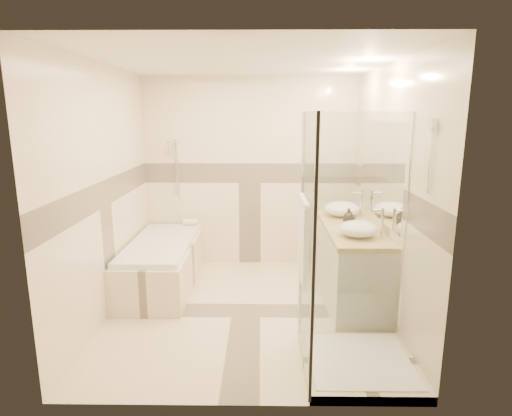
{
  "coord_description": "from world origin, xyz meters",
  "views": [
    {
      "loc": [
        0.16,
        -4.15,
        2.02
      ],
      "look_at": [
        0.1,
        0.25,
        1.05
      ],
      "focal_mm": 30.0,
      "sensor_mm": 36.0,
      "label": 1
    }
  ],
  "objects_px": {
    "shower_enclosure": "(345,307)",
    "amenity_bottle_a": "(351,220)",
    "vanity": "(349,263)",
    "vessel_sink_far": "(358,229)",
    "amenity_bottle_b": "(349,216)",
    "vessel_sink_near": "(342,209)",
    "bathtub": "(162,262)"
  },
  "relations": [
    {
      "from": "shower_enclosure",
      "to": "amenity_bottle_a",
      "type": "xyz_separation_m",
      "value": [
        0.27,
        1.2,
        0.43
      ]
    },
    {
      "from": "vanity",
      "to": "shower_enclosure",
      "type": "relative_size",
      "value": 0.79
    },
    {
      "from": "vessel_sink_far",
      "to": "amenity_bottle_b",
      "type": "distance_m",
      "value": 0.48
    },
    {
      "from": "amenity_bottle_a",
      "to": "vanity",
      "type": "bearing_deg",
      "value": 74.77
    },
    {
      "from": "vessel_sink_near",
      "to": "amenity_bottle_b",
      "type": "distance_m",
      "value": 0.39
    },
    {
      "from": "vanity",
      "to": "amenity_bottle_b",
      "type": "xyz_separation_m",
      "value": [
        -0.02,
        0.06,
        0.51
      ]
    },
    {
      "from": "amenity_bottle_b",
      "to": "bathtub",
      "type": "bearing_deg",
      "value": 172.37
    },
    {
      "from": "bathtub",
      "to": "amenity_bottle_b",
      "type": "relative_size",
      "value": 9.82
    },
    {
      "from": "vessel_sink_far",
      "to": "amenity_bottle_a",
      "type": "relative_size",
      "value": 2.27
    },
    {
      "from": "bathtub",
      "to": "shower_enclosure",
      "type": "xyz_separation_m",
      "value": [
        1.86,
        -1.62,
        0.2
      ]
    },
    {
      "from": "amenity_bottle_a",
      "to": "vessel_sink_near",
      "type": "bearing_deg",
      "value": 90.0
    },
    {
      "from": "vessel_sink_far",
      "to": "amenity_bottle_a",
      "type": "bearing_deg",
      "value": 90.0
    },
    {
      "from": "vanity",
      "to": "amenity_bottle_b",
      "type": "height_order",
      "value": "amenity_bottle_b"
    },
    {
      "from": "bathtub",
      "to": "vanity",
      "type": "distance_m",
      "value": 2.18
    },
    {
      "from": "amenity_bottle_b",
      "to": "vessel_sink_near",
      "type": "bearing_deg",
      "value": 90.0
    },
    {
      "from": "amenity_bottle_b",
      "to": "amenity_bottle_a",
      "type": "bearing_deg",
      "value": -90.0
    },
    {
      "from": "vanity",
      "to": "vessel_sink_near",
      "type": "bearing_deg",
      "value": 92.53
    },
    {
      "from": "bathtub",
      "to": "vessel_sink_far",
      "type": "bearing_deg",
      "value": -19.75
    },
    {
      "from": "bathtub",
      "to": "vessel_sink_far",
      "type": "distance_m",
      "value": 2.35
    },
    {
      "from": "vessel_sink_far",
      "to": "amenity_bottle_b",
      "type": "bearing_deg",
      "value": 90.0
    },
    {
      "from": "shower_enclosure",
      "to": "vessel_sink_far",
      "type": "distance_m",
      "value": 0.99
    },
    {
      "from": "bathtub",
      "to": "vessel_sink_near",
      "type": "height_order",
      "value": "vessel_sink_near"
    },
    {
      "from": "vessel_sink_far",
      "to": "amenity_bottle_b",
      "type": "relative_size",
      "value": 2.19
    },
    {
      "from": "shower_enclosure",
      "to": "bathtub",
      "type": "bearing_deg",
      "value": 138.9
    },
    {
      "from": "vanity",
      "to": "amenity_bottle_b",
      "type": "bearing_deg",
      "value": 107.17
    },
    {
      "from": "vessel_sink_near",
      "to": "bathtub",
      "type": "bearing_deg",
      "value": -177.27
    },
    {
      "from": "shower_enclosure",
      "to": "vessel_sink_near",
      "type": "xyz_separation_m",
      "value": [
        0.27,
        1.72,
        0.43
      ]
    },
    {
      "from": "vessel_sink_near",
      "to": "amenity_bottle_a",
      "type": "distance_m",
      "value": 0.53
    },
    {
      "from": "shower_enclosure",
      "to": "vessel_sink_near",
      "type": "bearing_deg",
      "value": 81.0
    },
    {
      "from": "vanity",
      "to": "bathtub",
      "type": "bearing_deg",
      "value": 170.75
    },
    {
      "from": "vanity",
      "to": "amenity_bottle_a",
      "type": "distance_m",
      "value": 0.51
    },
    {
      "from": "vessel_sink_far",
      "to": "amenity_bottle_a",
      "type": "xyz_separation_m",
      "value": [
        0.0,
        0.34,
        0.01
      ]
    }
  ]
}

